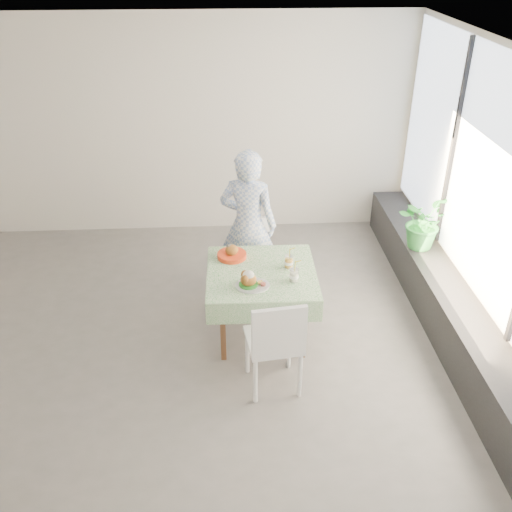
{
  "coord_description": "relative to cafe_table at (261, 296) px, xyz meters",
  "views": [
    {
      "loc": [
        0.58,
        -4.62,
        3.61
      ],
      "look_at": [
        0.86,
        0.09,
        0.89
      ],
      "focal_mm": 40.0,
      "sensor_mm": 36.0,
      "label": 1
    }
  ],
  "objects": [
    {
      "name": "juice_cup_lemonade",
      "position": [
        0.29,
        -0.18,
        0.34
      ],
      "size": [
        0.09,
        0.09,
        0.26
      ],
      "color": "white",
      "rests_on": "cafe_table"
    },
    {
      "name": "window_ledge",
      "position": [
        1.89,
        -0.04,
        -0.21
      ],
      "size": [
        0.4,
        4.8,
        0.5
      ],
      "primitive_type": "cube",
      "color": "black",
      "rests_on": "ground"
    },
    {
      "name": "second_dish",
      "position": [
        -0.28,
        0.29,
        0.32
      ],
      "size": [
        0.29,
        0.29,
        0.14
      ],
      "color": "red",
      "rests_on": "cafe_table"
    },
    {
      "name": "cafe_table",
      "position": [
        0.0,
        0.0,
        0.0
      ],
      "size": [
        1.06,
        1.06,
        0.74
      ],
      "color": "brown",
      "rests_on": "ground"
    },
    {
      "name": "main_dish",
      "position": [
        -0.12,
        -0.26,
        0.34
      ],
      "size": [
        0.32,
        0.32,
        0.16
      ],
      "color": "white",
      "rests_on": "cafe_table"
    },
    {
      "name": "chair_far",
      "position": [
        0.03,
        0.83,
        -0.21
      ],
      "size": [
        0.49,
        0.49,
        0.82
      ],
      "color": "white",
      "rests_on": "ground"
    },
    {
      "name": "floor",
      "position": [
        -0.91,
        -0.04,
        -0.46
      ],
      "size": [
        6.0,
        6.0,
        0.0
      ],
      "primitive_type": "plane",
      "color": "#615E5C",
      "rests_on": "ground"
    },
    {
      "name": "wall_front",
      "position": [
        -0.91,
        -2.54,
        0.94
      ],
      "size": [
        6.0,
        0.02,
        2.8
      ],
      "primitive_type": "cube",
      "color": "silver",
      "rests_on": "ground"
    },
    {
      "name": "chair_near",
      "position": [
        0.06,
        -0.76,
        -0.16
      ],
      "size": [
        0.52,
        0.52,
        0.98
      ],
      "color": "white",
      "rests_on": "ground"
    },
    {
      "name": "juice_cup_orange",
      "position": [
        0.27,
        0.07,
        0.34
      ],
      "size": [
        0.09,
        0.09,
        0.25
      ],
      "color": "white",
      "rests_on": "cafe_table"
    },
    {
      "name": "wall_back",
      "position": [
        -0.91,
        2.46,
        0.94
      ],
      "size": [
        6.0,
        0.02,
        2.8
      ],
      "primitive_type": "cube",
      "color": "silver",
      "rests_on": "ground"
    },
    {
      "name": "wall_right",
      "position": [
        2.09,
        -0.04,
        0.94
      ],
      "size": [
        0.02,
        5.0,
        2.8
      ],
      "primitive_type": "cube",
      "color": "silver",
      "rests_on": "ground"
    },
    {
      "name": "potted_plant",
      "position": [
        1.84,
        0.84,
        0.34
      ],
      "size": [
        0.72,
        0.73,
        0.61
      ],
      "primitive_type": "imported",
      "rotation": [
        0.0,
        0.0,
        0.87
      ],
      "color": "#2B8140",
      "rests_on": "window_ledge"
    },
    {
      "name": "ceiling",
      "position": [
        -0.91,
        -0.04,
        2.34
      ],
      "size": [
        6.0,
        6.0,
        0.0
      ],
      "primitive_type": "plane",
      "rotation": [
        3.14,
        0.0,
        0.0
      ],
      "color": "white",
      "rests_on": "ground"
    },
    {
      "name": "diner",
      "position": [
        -0.09,
        0.78,
        0.39
      ],
      "size": [
        0.71,
        0.57,
        1.7
      ],
      "primitive_type": "imported",
      "rotation": [
        0.0,
        0.0,
        2.85
      ],
      "color": "#849ED3",
      "rests_on": "ground"
    },
    {
      "name": "window_pane",
      "position": [
        2.06,
        -0.04,
        1.19
      ],
      "size": [
        0.01,
        4.8,
        2.18
      ],
      "primitive_type": "cube",
      "color": "#D1E0F9",
      "rests_on": "ground"
    }
  ]
}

